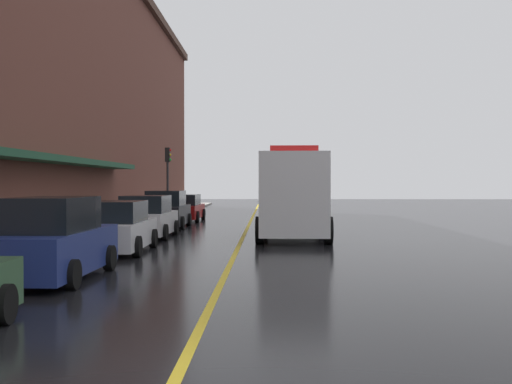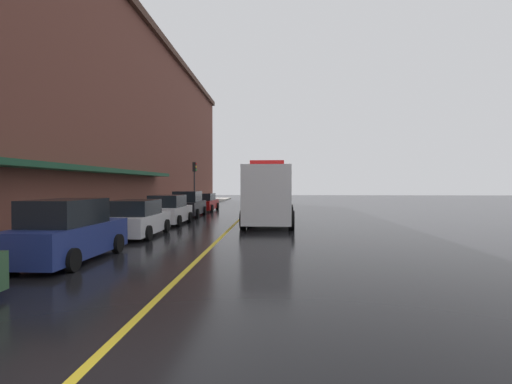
{
  "view_description": "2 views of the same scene",
  "coord_description": "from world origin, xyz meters",
  "px_view_note": "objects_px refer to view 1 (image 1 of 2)",
  "views": [
    {
      "loc": [
        1.05,
        -7.05,
        2.22
      ],
      "look_at": [
        0.31,
        29.69,
        1.71
      ],
      "focal_mm": 44.31,
      "sensor_mm": 36.0,
      "label": 1
    },
    {
      "loc": [
        2.44,
        -4.24,
        2.35
      ],
      "look_at": [
        1.22,
        19.5,
        1.88
      ],
      "focal_mm": 27.47,
      "sensor_mm": 36.0,
      "label": 2
    }
  ],
  "objects_px": {
    "parked_car_2": "(116,228)",
    "parking_meter_2": "(127,209)",
    "parking_meter_1": "(39,225)",
    "traffic_light_near": "(168,168)",
    "parked_car_1": "(54,241)",
    "parked_car_3": "(147,218)",
    "parked_car_4": "(167,210)",
    "parked_car_5": "(185,208)",
    "box_truck": "(293,196)"
  },
  "relations": [
    {
      "from": "parked_car_4",
      "to": "parking_meter_2",
      "type": "distance_m",
      "value": 3.16
    },
    {
      "from": "parked_car_4",
      "to": "box_truck",
      "type": "bearing_deg",
      "value": -131.08
    },
    {
      "from": "parking_meter_2",
      "to": "parking_meter_1",
      "type": "bearing_deg",
      "value": -90.0
    },
    {
      "from": "parked_car_1",
      "to": "parked_car_2",
      "type": "relative_size",
      "value": 1.04
    },
    {
      "from": "parked_car_5",
      "to": "parked_car_3",
      "type": "bearing_deg",
      "value": -179.1
    },
    {
      "from": "parked_car_3",
      "to": "parked_car_4",
      "type": "distance_m",
      "value": 5.81
    },
    {
      "from": "parked_car_4",
      "to": "box_truck",
      "type": "relative_size",
      "value": 0.53
    },
    {
      "from": "parked_car_1",
      "to": "parked_car_4",
      "type": "height_order",
      "value": "parked_car_1"
    },
    {
      "from": "parked_car_1",
      "to": "parked_car_3",
      "type": "height_order",
      "value": "parked_car_1"
    },
    {
      "from": "parked_car_5",
      "to": "parked_car_2",
      "type": "bearing_deg",
      "value": -178.95
    },
    {
      "from": "parking_meter_1",
      "to": "parked_car_5",
      "type": "bearing_deg",
      "value": 85.73
    },
    {
      "from": "parked_car_2",
      "to": "parking_meter_1",
      "type": "relative_size",
      "value": 3.43
    },
    {
      "from": "traffic_light_near",
      "to": "parked_car_5",
      "type": "bearing_deg",
      "value": -60.43
    },
    {
      "from": "parking_meter_2",
      "to": "traffic_light_near",
      "type": "xyz_separation_m",
      "value": [
        0.06,
        11.07,
        2.1
      ]
    },
    {
      "from": "parked_car_3",
      "to": "box_truck",
      "type": "relative_size",
      "value": 0.48
    },
    {
      "from": "parked_car_2",
      "to": "parking_meter_2",
      "type": "bearing_deg",
      "value": 9.57
    },
    {
      "from": "parking_meter_1",
      "to": "parking_meter_2",
      "type": "height_order",
      "value": "same"
    },
    {
      "from": "parking_meter_2",
      "to": "parked_car_2",
      "type": "bearing_deg",
      "value": -79.82
    },
    {
      "from": "parked_car_3",
      "to": "parked_car_5",
      "type": "height_order",
      "value": "parked_car_3"
    },
    {
      "from": "parked_car_5",
      "to": "box_truck",
      "type": "height_order",
      "value": "box_truck"
    },
    {
      "from": "parked_car_2",
      "to": "parked_car_4",
      "type": "bearing_deg",
      "value": 0.27
    },
    {
      "from": "box_truck",
      "to": "traffic_light_near",
      "type": "relative_size",
      "value": 2.02
    },
    {
      "from": "parked_car_5",
      "to": "traffic_light_near",
      "type": "relative_size",
      "value": 1.1
    },
    {
      "from": "parked_car_5",
      "to": "parking_meter_1",
      "type": "relative_size",
      "value": 3.56
    },
    {
      "from": "parked_car_3",
      "to": "parked_car_1",
      "type": "bearing_deg",
      "value": -179.05
    },
    {
      "from": "parked_car_4",
      "to": "traffic_light_near",
      "type": "distance_m",
      "value": 8.61
    },
    {
      "from": "parked_car_3",
      "to": "parked_car_5",
      "type": "distance_m",
      "value": 11.54
    },
    {
      "from": "parked_car_3",
      "to": "parked_car_5",
      "type": "xyz_separation_m",
      "value": [
        0.01,
        11.54,
        -0.06
      ]
    },
    {
      "from": "parked_car_1",
      "to": "traffic_light_near",
      "type": "relative_size",
      "value": 1.1
    },
    {
      "from": "parked_car_3",
      "to": "parked_car_4",
      "type": "relative_size",
      "value": 0.9
    },
    {
      "from": "parked_car_2",
      "to": "parking_meter_1",
      "type": "distance_m",
      "value": 3.1
    },
    {
      "from": "traffic_light_near",
      "to": "parking_meter_2",
      "type": "bearing_deg",
      "value": -90.32
    },
    {
      "from": "parked_car_4",
      "to": "parked_car_5",
      "type": "distance_m",
      "value": 5.74
    },
    {
      "from": "parked_car_1",
      "to": "parking_meter_2",
      "type": "height_order",
      "value": "parked_car_1"
    },
    {
      "from": "parking_meter_1",
      "to": "traffic_light_near",
      "type": "distance_m",
      "value": 22.16
    },
    {
      "from": "parked_car_2",
      "to": "parked_car_5",
      "type": "relative_size",
      "value": 0.96
    },
    {
      "from": "parked_car_4",
      "to": "parked_car_5",
      "type": "xyz_separation_m",
      "value": [
        0.14,
        5.74,
        -0.12
      ]
    },
    {
      "from": "parked_car_3",
      "to": "parking_meter_2",
      "type": "height_order",
      "value": "parked_car_3"
    },
    {
      "from": "parking_meter_1",
      "to": "traffic_light_near",
      "type": "height_order",
      "value": "traffic_light_near"
    },
    {
      "from": "box_truck",
      "to": "traffic_light_near",
      "type": "distance_m",
      "value": 15.41
    },
    {
      "from": "parked_car_3",
      "to": "parked_car_4",
      "type": "xyz_separation_m",
      "value": [
        -0.13,
        5.81,
        0.05
      ]
    },
    {
      "from": "parked_car_2",
      "to": "parked_car_5",
      "type": "xyz_separation_m",
      "value": [
        -0.03,
        16.9,
        -0.04
      ]
    },
    {
      "from": "box_truck",
      "to": "parked_car_5",
      "type": "bearing_deg",
      "value": -150.0
    },
    {
      "from": "parked_car_1",
      "to": "traffic_light_near",
      "type": "distance_m",
      "value": 25.23
    },
    {
      "from": "parked_car_2",
      "to": "parked_car_3",
      "type": "xyz_separation_m",
      "value": [
        -0.04,
        5.36,
        0.03
      ]
    },
    {
      "from": "parked_car_5",
      "to": "traffic_light_near",
      "type": "xyz_separation_m",
      "value": [
        -1.4,
        2.47,
        2.41
      ]
    },
    {
      "from": "parked_car_2",
      "to": "parking_meter_2",
      "type": "relative_size",
      "value": 3.43
    },
    {
      "from": "traffic_light_near",
      "to": "parked_car_1",
      "type": "bearing_deg",
      "value": -86.8
    },
    {
      "from": "parked_car_4",
      "to": "parked_car_1",
      "type": "bearing_deg",
      "value": -179.79
    },
    {
      "from": "parked_car_4",
      "to": "parking_meter_2",
      "type": "bearing_deg",
      "value": 155.0
    }
  ]
}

